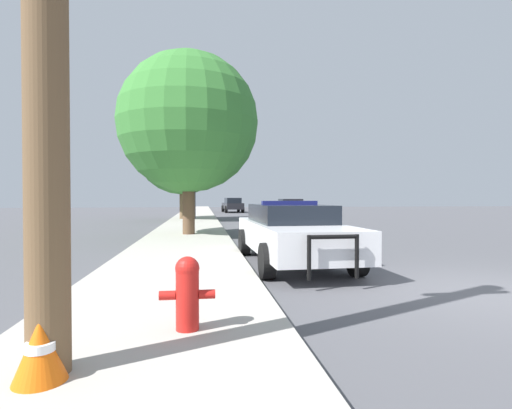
# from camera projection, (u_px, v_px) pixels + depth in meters

# --- Properties ---
(ground_plane) EXTENTS (110.00, 110.00, 0.00)m
(ground_plane) POSITION_uv_depth(u_px,v_px,m) (497.00, 294.00, 6.24)
(ground_plane) COLOR #4F4F54
(sidewalk_left) EXTENTS (3.00, 110.00, 0.13)m
(sidewalk_left) POSITION_uv_depth(u_px,v_px,m) (164.00, 302.00, 5.55)
(sidewalk_left) COLOR #ADA89E
(sidewalk_left) RESTS_ON ground_plane
(police_car) EXTENTS (2.12, 5.21, 1.44)m
(police_car) POSITION_uv_depth(u_px,v_px,m) (292.00, 232.00, 9.10)
(police_car) COLOR white
(police_car) RESTS_ON ground_plane
(fire_hydrant) EXTENTS (0.58, 0.25, 0.77)m
(fire_hydrant) POSITION_uv_depth(u_px,v_px,m) (187.00, 291.00, 4.19)
(fire_hydrant) COLOR red
(fire_hydrant) RESTS_ON sidewalk_left
(traffic_light) EXTENTS (3.83, 0.35, 5.73)m
(traffic_light) POSITION_uv_depth(u_px,v_px,m) (217.00, 156.00, 25.28)
(traffic_light) COLOR #424247
(traffic_light) RESTS_ON sidewalk_left
(car_background_oncoming) EXTENTS (2.00, 4.23, 1.39)m
(car_background_oncoming) POSITION_uv_depth(u_px,v_px,m) (291.00, 207.00, 30.26)
(car_background_oncoming) COLOR maroon
(car_background_oncoming) RESTS_ON ground_plane
(car_background_distant) EXTENTS (2.07, 4.45, 1.45)m
(car_background_distant) POSITION_uv_depth(u_px,v_px,m) (233.00, 205.00, 39.85)
(car_background_distant) COLOR black
(car_background_distant) RESTS_ON ground_plane
(tree_sidewalk_mid) EXTENTS (6.14, 6.14, 7.70)m
(tree_sidewalk_mid) POSITION_uv_depth(u_px,v_px,m) (182.00, 147.00, 25.67)
(tree_sidewalk_mid) COLOR brown
(tree_sidewalk_mid) RESTS_ON sidewalk_left
(tree_sidewalk_near) EXTENTS (5.26, 5.26, 6.83)m
(tree_sidewalk_near) POSITION_uv_depth(u_px,v_px,m) (188.00, 123.00, 14.98)
(tree_sidewalk_near) COLOR brown
(tree_sidewalk_near) RESTS_ON sidewalk_left
(traffic_cone) EXTENTS (0.40, 0.40, 0.48)m
(traffic_cone) POSITION_uv_depth(u_px,v_px,m) (40.00, 350.00, 3.01)
(traffic_cone) COLOR orange
(traffic_cone) RESTS_ON sidewalk_left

